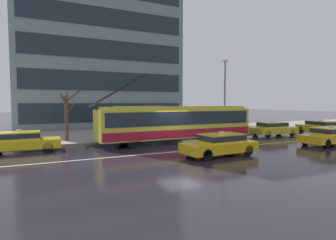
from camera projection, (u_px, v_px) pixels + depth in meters
ground_plane at (180, 148)px, 18.58m from camera, size 160.00×160.00×0.00m
sidewalk_slab at (136, 133)px, 26.73m from camera, size 80.00×10.00×0.14m
lane_centre_line at (189, 151)px, 17.50m from camera, size 72.00×0.14×0.01m
trolleybus at (177, 122)px, 21.14m from camera, size 12.70×2.68×5.17m
taxi_ahead_of_bus at (273, 128)px, 25.29m from camera, size 4.44×1.94×1.39m
taxi_queued_behind_bus at (21, 141)px, 16.96m from camera, size 4.46×1.84×1.39m
taxi_oncoming_far at (330, 135)px, 19.86m from camera, size 4.67×1.96×1.39m
taxi_cross_traffic at (320, 127)px, 26.90m from camera, size 2.14×4.45×1.39m
taxi_oncoming_near at (220, 143)px, 15.84m from camera, size 4.53×2.01×1.39m
bus_shelter at (139, 114)px, 23.55m from camera, size 4.17×1.64×2.62m
pedestrian_at_shelter at (129, 118)px, 23.41m from camera, size 1.21×1.21×1.98m
pedestrian_approaching_curb at (169, 118)px, 23.33m from camera, size 1.13×1.13×2.02m
pedestrian_walking_past at (115, 128)px, 21.65m from camera, size 0.51×0.51×1.57m
pedestrian_waiting_by_pole at (171, 123)px, 25.74m from camera, size 0.47×0.47×1.73m
street_lamp at (225, 90)px, 26.16m from camera, size 0.60×0.32×6.98m
street_tree_bare at (67, 114)px, 20.95m from camera, size 1.57×1.97×3.89m
office_tower_corner_left at (97, 14)px, 35.12m from camera, size 19.45×11.07×28.57m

